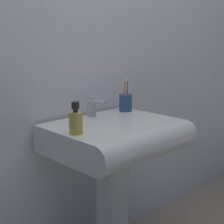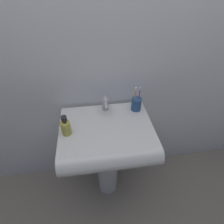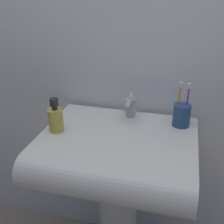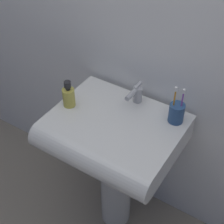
{
  "view_description": "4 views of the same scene",
  "coord_description": "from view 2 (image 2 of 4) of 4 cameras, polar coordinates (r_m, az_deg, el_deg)",
  "views": [
    {
      "loc": [
        -1.07,
        -1.12,
        1.15
      ],
      "look_at": [
        0.01,
        0.01,
        0.81
      ],
      "focal_mm": 55.0,
      "sensor_mm": 36.0,
      "label": 1
    },
    {
      "loc": [
        -0.07,
        -0.79,
        1.54
      ],
      "look_at": [
        0.04,
        0.0,
        0.87
      ],
      "focal_mm": 28.0,
      "sensor_mm": 36.0,
      "label": 2
    },
    {
      "loc": [
        0.21,
        -0.9,
        1.3
      ],
      "look_at": [
        -0.02,
        -0.02,
        0.86
      ],
      "focal_mm": 45.0,
      "sensor_mm": 36.0,
      "label": 3
    },
    {
      "loc": [
        0.59,
        -0.97,
        1.79
      ],
      "look_at": [
        -0.03,
        0.01,
        0.78
      ],
      "focal_mm": 55.0,
      "sensor_mm": 36.0,
      "label": 4
    }
  ],
  "objects": [
    {
      "name": "wall_back",
      "position": [
        1.1,
        -4.13,
        22.04
      ],
      "size": [
        5.0,
        0.05,
        2.4
      ],
      "primitive_type": "cube",
      "color": "white",
      "rests_on": "ground"
    },
    {
      "name": "toothbrush_cup",
      "position": [
        1.21,
        7.93,
        2.66
      ],
      "size": [
        0.07,
        0.07,
        0.18
      ],
      "color": "#2D5184",
      "rests_on": "sink_basin"
    },
    {
      "name": "faucet",
      "position": [
        1.19,
        -2.18,
        2.5
      ],
      "size": [
        0.04,
        0.13,
        0.1
      ],
      "color": "#B7B7BC",
      "rests_on": "sink_basin"
    },
    {
      "name": "sink_basin",
      "position": [
        1.12,
        -1.58,
        -8.36
      ],
      "size": [
        0.58,
        0.49,
        0.13
      ],
      "color": "white",
      "rests_on": "sink_pedestal"
    },
    {
      "name": "ground_plane",
      "position": [
        1.73,
        -1.34,
        -22.76
      ],
      "size": [
        6.0,
        6.0,
        0.0
      ],
      "primitive_type": "plane",
      "color": "gray",
      "rests_on": "ground"
    },
    {
      "name": "sink_pedestal",
      "position": [
        1.45,
        -1.54,
        -16.99
      ],
      "size": [
        0.17,
        0.17,
        0.64
      ],
      "primitive_type": "cylinder",
      "color": "white",
      "rests_on": "ground"
    },
    {
      "name": "soap_bottle",
      "position": [
        1.06,
        -14.84,
        -4.75
      ],
      "size": [
        0.06,
        0.06,
        0.13
      ],
      "color": "gold",
      "rests_on": "sink_basin"
    }
  ]
}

